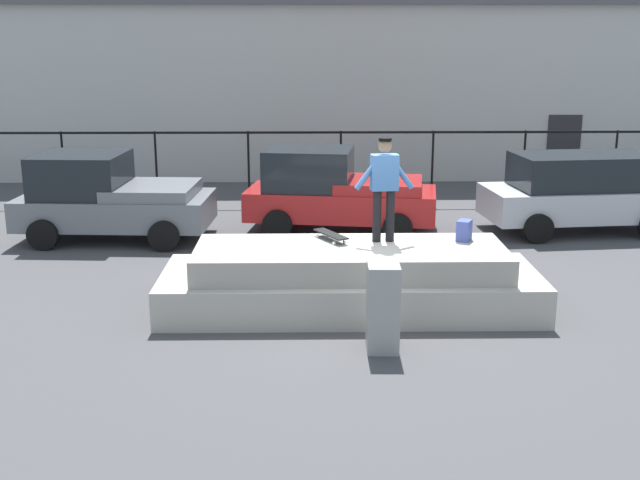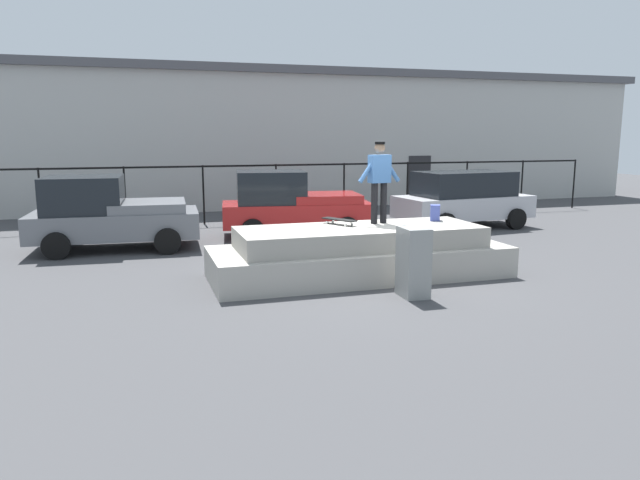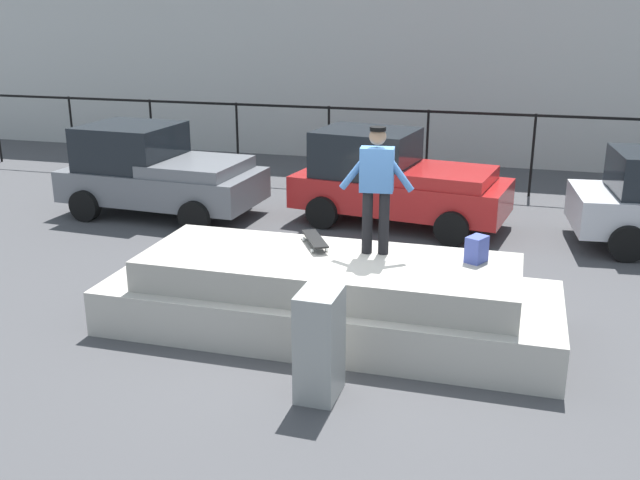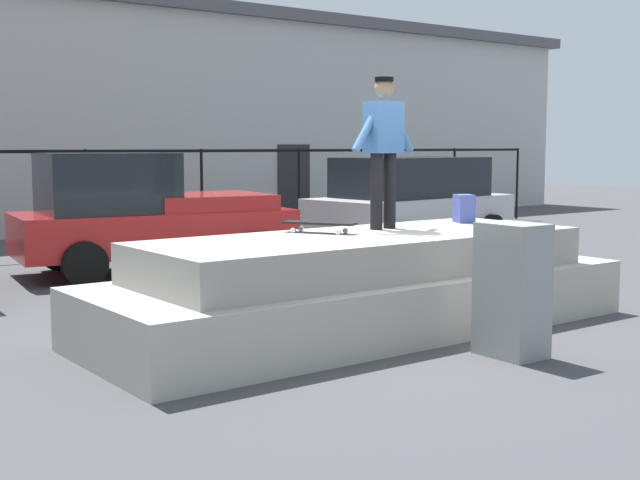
{
  "view_description": "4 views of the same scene",
  "coord_description": "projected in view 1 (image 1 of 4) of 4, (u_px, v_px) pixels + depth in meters",
  "views": [
    {
      "loc": [
        -0.88,
        -11.89,
        4.29
      ],
      "look_at": [
        -0.66,
        1.44,
        0.8
      ],
      "focal_mm": 43.97,
      "sensor_mm": 36.0,
      "label": 1
    },
    {
      "loc": [
        -4.5,
        -10.92,
        2.87
      ],
      "look_at": [
        -0.79,
        0.93,
        0.65
      ],
      "focal_mm": 33.28,
      "sensor_mm": 36.0,
      "label": 2
    },
    {
      "loc": [
        2.12,
        -8.46,
        4.16
      ],
      "look_at": [
        -0.62,
        1.25,
        0.88
      ],
      "focal_mm": 40.27,
      "sensor_mm": 36.0,
      "label": 3
    },
    {
      "loc": [
        -5.96,
        -6.75,
        1.96
      ],
      "look_at": [
        -0.23,
        0.88,
        0.9
      ],
      "focal_mm": 47.76,
      "sensor_mm": 36.0,
      "label": 4
    }
  ],
  "objects": [
    {
      "name": "warehouse_building",
      "position": [
        332.0,
        82.0,
        26.93
      ],
      "size": [
        34.81,
        8.61,
        5.44
      ],
      "color": "#B2B2AD",
      "rests_on": "ground_plane"
    },
    {
      "name": "car_red_pickup_mid",
      "position": [
        334.0,
        191.0,
        17.53
      ],
      "size": [
        4.4,
        2.46,
        1.86
      ],
      "color": "#B21E1E",
      "rests_on": "ground_plane"
    },
    {
      "name": "skateboarder",
      "position": [
        384.0,
        182.0,
        12.56
      ],
      "size": [
        0.98,
        0.29,
        1.69
      ],
      "color": "black",
      "rests_on": "concrete_ledge"
    },
    {
      "name": "concrete_ledge",
      "position": [
        350.0,
        280.0,
        12.61
      ],
      "size": [
        6.04,
        2.16,
        1.03
      ],
      "color": "#ADA89E",
      "rests_on": "ground_plane"
    },
    {
      "name": "backpack",
      "position": [
        464.0,
        230.0,
        12.81
      ],
      "size": [
        0.3,
        0.34,
        0.34
      ],
      "primitive_type": "cube",
      "rotation": [
        0.0,
        0.0,
        4.25
      ],
      "color": "#3F4C99",
      "rests_on": "concrete_ledge"
    },
    {
      "name": "car_silver_hatchback_far",
      "position": [
        579.0,
        191.0,
        17.5
      ],
      "size": [
        4.33,
        2.4,
        1.74
      ],
      "color": "#B7B7BC",
      "rests_on": "ground_plane"
    },
    {
      "name": "utility_box",
      "position": [
        383.0,
        306.0,
        10.93
      ],
      "size": [
        0.45,
        0.61,
        1.25
      ],
      "primitive_type": "cube",
      "rotation": [
        0.0,
        0.0,
        -0.02
      ],
      "color": "gray",
      "rests_on": "ground_plane"
    },
    {
      "name": "car_grey_pickup_near",
      "position": [
        108.0,
        197.0,
        16.85
      ],
      "size": [
        4.16,
        2.36,
        1.86
      ],
      "color": "slate",
      "rests_on": "ground_plane"
    },
    {
      "name": "fence_row",
      "position": [
        341.0,
        152.0,
        20.33
      ],
      "size": [
        24.06,
        0.06,
        1.9
      ],
      "color": "black",
      "rests_on": "ground_plane"
    },
    {
      "name": "skateboard",
      "position": [
        331.0,
        234.0,
        12.83
      ],
      "size": [
        0.57,
        0.81,
        0.12
      ],
      "color": "black",
      "rests_on": "concrete_ledge"
    },
    {
      "name": "ground_plane",
      "position": [
        362.0,
        311.0,
        12.6
      ],
      "size": [
        60.0,
        60.0,
        0.0
      ],
      "primitive_type": "plane",
      "color": "#424244"
    }
  ]
}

